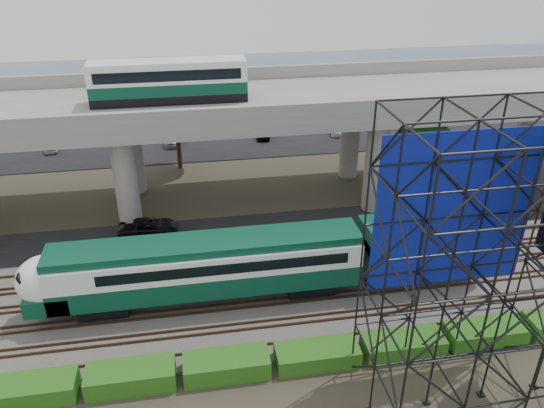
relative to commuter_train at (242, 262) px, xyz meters
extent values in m
plane|color=#474233|center=(2.35, -2.00, -2.88)|extent=(140.00, 140.00, 0.00)
cube|color=slate|center=(2.35, 0.00, -2.78)|extent=(90.00, 12.00, 0.20)
cube|color=black|center=(2.35, 8.50, -2.84)|extent=(90.00, 5.00, 0.08)
cube|color=black|center=(2.35, 32.00, -2.84)|extent=(90.00, 18.00, 0.08)
cube|color=#40556A|center=(2.35, 54.00, -2.87)|extent=(140.00, 40.00, 0.03)
cube|color=#472D1E|center=(2.35, -4.72, -2.60)|extent=(90.00, 0.08, 0.16)
cube|color=#472D1E|center=(2.35, -3.28, -2.60)|extent=(90.00, 0.08, 0.16)
cube|color=#472D1E|center=(2.35, -2.72, -2.60)|extent=(90.00, 0.08, 0.16)
cube|color=#472D1E|center=(2.35, -1.28, -2.60)|extent=(90.00, 0.08, 0.16)
cube|color=#472D1E|center=(2.35, -0.72, -2.60)|extent=(90.00, 0.08, 0.16)
cube|color=#472D1E|center=(2.35, 0.72, -2.60)|extent=(90.00, 0.08, 0.16)
cube|color=#472D1E|center=(2.35, 1.28, -2.60)|extent=(90.00, 0.08, 0.16)
cube|color=#472D1E|center=(2.35, 2.72, -2.60)|extent=(90.00, 0.08, 0.16)
cube|color=#472D1E|center=(2.35, 3.28, -2.60)|extent=(90.00, 0.08, 0.16)
cube|color=#472D1E|center=(2.35, 4.72, -2.60)|extent=(90.00, 0.08, 0.16)
cube|color=black|center=(-8.62, 0.00, -2.07)|extent=(3.00, 2.20, 0.90)
cube|color=black|center=(4.38, 0.00, -2.07)|extent=(3.00, 2.20, 0.90)
cube|color=#093F2C|center=(-2.12, 0.00, -0.92)|extent=(19.00, 3.00, 1.40)
cube|color=white|center=(-2.12, 0.00, 0.53)|extent=(19.00, 3.00, 1.50)
cube|color=#093F2C|center=(-2.12, 0.00, 1.53)|extent=(19.00, 2.60, 0.50)
cube|color=black|center=(-1.12, 0.00, 0.58)|extent=(15.00, 3.06, 0.70)
ellipsoid|color=white|center=(-11.62, 0.00, -0.02)|extent=(3.60, 3.00, 3.20)
cube|color=#093F2C|center=(-11.62, 0.00, -1.07)|extent=(2.60, 3.00, 1.10)
cube|color=black|center=(-12.72, 0.00, 0.48)|extent=(0.48, 2.00, 1.09)
cube|color=#093F2C|center=(11.88, 0.00, 0.08)|extent=(8.00, 3.00, 3.40)
cube|color=#9E9B93|center=(2.35, 14.00, 5.72)|extent=(80.00, 12.00, 1.20)
cube|color=#9E9B93|center=(2.35, 8.25, 6.87)|extent=(80.00, 0.50, 1.10)
cube|color=#9E9B93|center=(2.35, 19.75, 6.87)|extent=(80.00, 0.50, 1.10)
cylinder|color=#9E9B93|center=(-7.65, 10.50, 1.12)|extent=(1.80, 1.80, 8.00)
cylinder|color=#9E9B93|center=(-7.65, 17.50, 1.12)|extent=(1.80, 1.80, 8.00)
cube|color=#9E9B93|center=(-7.65, 14.00, 4.82)|extent=(2.40, 9.00, 0.60)
cylinder|color=#9E9B93|center=(12.35, 10.50, 1.12)|extent=(1.80, 1.80, 8.00)
cylinder|color=#9E9B93|center=(12.35, 17.50, 1.12)|extent=(1.80, 1.80, 8.00)
cube|color=#9E9B93|center=(12.35, 14.00, 4.82)|extent=(2.40, 9.00, 0.60)
cylinder|color=#9E9B93|center=(30.35, 17.50, 1.12)|extent=(1.80, 1.80, 8.00)
cube|color=black|center=(-3.81, 14.00, 6.67)|extent=(12.00, 2.50, 0.70)
cube|color=#093F2C|center=(-3.81, 14.00, 7.47)|extent=(12.00, 2.50, 0.90)
cube|color=white|center=(-3.81, 14.00, 8.57)|extent=(12.00, 2.50, 1.30)
cube|color=black|center=(-3.81, 14.00, 8.62)|extent=(11.00, 2.56, 0.80)
cube|color=white|center=(-3.81, 14.00, 9.37)|extent=(12.00, 2.40, 0.30)
cube|color=#0E1C9F|center=(9.64, -6.95, 6.42)|extent=(8.10, 0.08, 8.25)
cube|color=black|center=(9.64, -10.00, -2.84)|extent=(9.36, 6.36, 0.08)
cube|color=#215513|center=(-11.65, -6.30, -2.33)|extent=(4.60, 1.80, 1.10)
cube|color=#215513|center=(-6.65, -6.30, -2.28)|extent=(4.60, 1.80, 1.20)
cube|color=#215513|center=(-1.65, -6.30, -2.31)|extent=(4.60, 1.80, 1.15)
cube|color=#215513|center=(3.35, -6.30, -2.37)|extent=(4.60, 1.80, 1.03)
cube|color=#215513|center=(8.35, -6.30, -2.38)|extent=(4.60, 1.80, 1.01)
cube|color=#215513|center=(13.35, -6.30, -2.32)|extent=(4.60, 1.80, 1.12)
cylinder|color=#382314|center=(16.35, 10.50, -0.48)|extent=(0.44, 0.44, 4.80)
ellipsoid|color=#215513|center=(16.35, 10.50, 2.72)|extent=(4.94, 4.94, 4.18)
cylinder|color=#382314|center=(-3.65, 22.00, -0.48)|extent=(0.44, 0.44, 4.80)
ellipsoid|color=#215513|center=(-3.65, 22.00, 2.72)|extent=(4.94, 4.94, 4.18)
imported|color=black|center=(-6.32, 9.24, -2.17)|extent=(4.60, 2.20, 1.27)
imported|color=white|center=(-17.20, 29.00, -2.23)|extent=(1.81, 3.52, 1.14)
imported|color=#A6A9AE|center=(-9.89, 34.00, -2.23)|extent=(1.56, 3.55, 1.14)
imported|color=#95989C|center=(-4.24, 29.00, -2.16)|extent=(2.39, 4.60, 1.27)
imported|color=silver|center=(-0.70, 34.00, -2.21)|extent=(2.04, 4.28, 1.18)
imported|color=black|center=(5.84, 29.00, -2.18)|extent=(1.92, 3.80, 1.24)
imported|color=gray|center=(8.84, 34.00, -2.21)|extent=(2.08, 3.77, 1.18)
imported|color=white|center=(14.60, 29.00, -2.24)|extent=(2.41, 4.12, 1.12)
imported|color=#A6A8AE|center=(19.35, 34.00, -2.22)|extent=(2.60, 4.45, 1.16)
camera|label=1|loc=(-2.80, -27.53, 18.58)|focal=35.00mm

